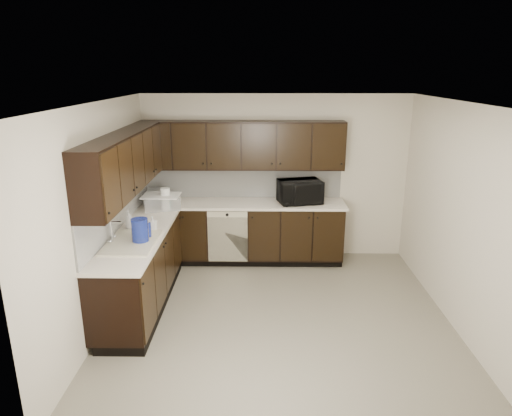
{
  "coord_description": "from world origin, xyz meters",
  "views": [
    {
      "loc": [
        -0.2,
        -4.82,
        2.82
      ],
      "look_at": [
        -0.28,
        0.6,
        1.18
      ],
      "focal_mm": 32.0,
      "sensor_mm": 36.0,
      "label": 1
    }
  ],
  "objects": [
    {
      "name": "sink",
      "position": [
        -1.68,
        -0.01,
        0.88
      ],
      "size": [
        0.54,
        0.82,
        0.42
      ],
      "color": "beige",
      "rests_on": "countertop"
    },
    {
      "name": "wall_left",
      "position": [
        -2.0,
        0.0,
        1.25
      ],
      "size": [
        0.02,
        4.0,
        2.5
      ],
      "primitive_type": "cube",
      "color": "beige",
      "rests_on": "floor"
    },
    {
      "name": "ceiling",
      "position": [
        0.0,
        0.0,
        2.5
      ],
      "size": [
        4.0,
        4.0,
        0.0
      ],
      "primitive_type": "plane",
      "rotation": [
        3.14,
        0.0,
        0.0
      ],
      "color": "white",
      "rests_on": "wall_back"
    },
    {
      "name": "soap_bottle_b",
      "position": [
        -1.85,
        0.5,
        1.06
      ],
      "size": [
        0.1,
        0.1,
        0.23
      ],
      "primitive_type": "imported",
      "rotation": [
        0.0,
        0.0,
        -0.14
      ],
      "color": "gray",
      "rests_on": "countertop"
    },
    {
      "name": "wall_front",
      "position": [
        0.0,
        -2.0,
        1.25
      ],
      "size": [
        4.0,
        0.02,
        2.5
      ],
      "primitive_type": "cube",
      "color": "beige",
      "rests_on": "floor"
    },
    {
      "name": "backsplash",
      "position": [
        -1.22,
        1.32,
        1.18
      ],
      "size": [
        3.0,
        2.8,
        0.48
      ],
      "color": "silver",
      "rests_on": "countertop"
    },
    {
      "name": "teal_tumbler",
      "position": [
        -1.54,
        1.35,
        1.04
      ],
      "size": [
        0.11,
        0.11,
        0.2
      ],
      "primitive_type": "cylinder",
      "rotation": [
        0.0,
        0.0,
        -0.33
      ],
      "color": "#0E9D95",
      "rests_on": "countertop"
    },
    {
      "name": "lower_cabinets",
      "position": [
        -1.01,
        1.11,
        0.41
      ],
      "size": [
        3.0,
        2.8,
        0.9
      ],
      "color": "black",
      "rests_on": "floor"
    },
    {
      "name": "floor",
      "position": [
        0.0,
        0.0,
        0.0
      ],
      "size": [
        4.0,
        4.0,
        0.0
      ],
      "primitive_type": "plane",
      "color": "gray",
      "rests_on": "ground"
    },
    {
      "name": "wall_back",
      "position": [
        0.0,
        2.0,
        1.25
      ],
      "size": [
        4.0,
        0.02,
        2.5
      ],
      "primitive_type": "cube",
      "color": "beige",
      "rests_on": "floor"
    },
    {
      "name": "soap_bottle_a",
      "position": [
        -1.54,
        0.44,
        1.03
      ],
      "size": [
        0.09,
        0.09,
        0.18
      ],
      "primitive_type": "imported",
      "rotation": [
        0.0,
        0.0,
        -0.18
      ],
      "color": "gray",
      "rests_on": "countertop"
    },
    {
      "name": "countertop",
      "position": [
        -1.01,
        1.11,
        0.92
      ],
      "size": [
        3.03,
        2.83,
        0.04
      ],
      "color": "silver",
      "rests_on": "lower_cabinets"
    },
    {
      "name": "dishwasher",
      "position": [
        -0.7,
        1.41,
        0.55
      ],
      "size": [
        0.58,
        0.04,
        0.78
      ],
      "color": "beige",
      "rests_on": "lower_cabinets"
    },
    {
      "name": "blue_pitcher",
      "position": [
        -1.58,
        0.02,
        1.08
      ],
      "size": [
        0.25,
        0.25,
        0.28
      ],
      "primitive_type": "cylinder",
      "rotation": [
        0.0,
        0.0,
        0.39
      ],
      "color": "navy",
      "rests_on": "countertop"
    },
    {
      "name": "upper_cabinets",
      "position": [
        -1.1,
        1.2,
        1.77
      ],
      "size": [
        3.0,
        2.8,
        0.7
      ],
      "color": "black",
      "rests_on": "wall_back"
    },
    {
      "name": "storage_bin",
      "position": [
        -1.62,
        1.35,
        1.04
      ],
      "size": [
        0.58,
        0.5,
        0.19
      ],
      "primitive_type": "cube",
      "rotation": [
        0.0,
        0.0,
        0.32
      ],
      "color": "white",
      "rests_on": "countertop"
    },
    {
      "name": "toaster_oven",
      "position": [
        -1.75,
        1.7,
        1.04
      ],
      "size": [
        0.34,
        0.28,
        0.19
      ],
      "primitive_type": "cube",
      "rotation": [
        0.0,
        0.0,
        0.17
      ],
      "color": "silver",
      "rests_on": "countertop"
    },
    {
      "name": "paper_towel_roll",
      "position": [
        -1.56,
        1.35,
        1.09
      ],
      "size": [
        0.18,
        0.18,
        0.3
      ],
      "primitive_type": "cylinder",
      "rotation": [
        0.0,
        0.0,
        -0.38
      ],
      "color": "white",
      "rests_on": "countertop"
    },
    {
      "name": "microwave",
      "position": [
        0.35,
        1.67,
        1.11
      ],
      "size": [
        0.69,
        0.55,
        0.34
      ],
      "primitive_type": "imported",
      "rotation": [
        0.0,
        0.0,
        0.24
      ],
      "color": "black",
      "rests_on": "countertop"
    },
    {
      "name": "wall_right",
      "position": [
        2.0,
        0.0,
        1.25
      ],
      "size": [
        0.02,
        4.0,
        2.5
      ],
      "primitive_type": "cube",
      "color": "beige",
      "rests_on": "floor"
    }
  ]
}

